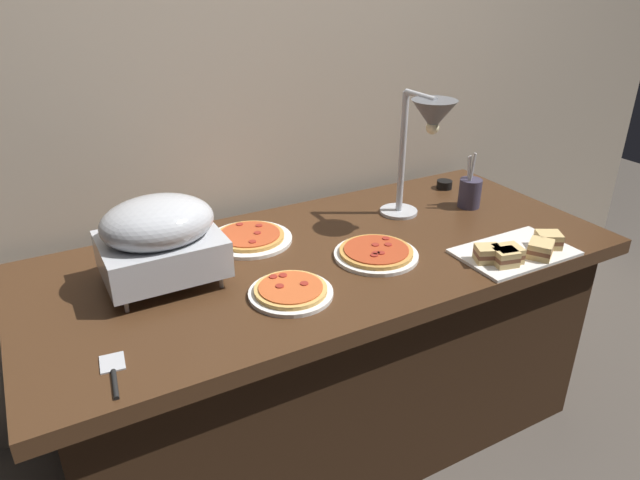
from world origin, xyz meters
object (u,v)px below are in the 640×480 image
(pizza_plate_raised_stand, at_px, (291,291))
(sauce_cup_near, at_px, (444,184))
(pizza_plate_center, at_px, (376,253))
(serving_spatula, at_px, (114,373))
(pizza_plate_front, at_px, (250,238))
(utensil_holder, at_px, (470,192))
(chafing_dish, at_px, (160,237))
(sandwich_platter, at_px, (517,251))
(heat_lamp, at_px, (428,128))

(pizza_plate_raised_stand, bearing_deg, sauce_cup_near, 25.89)
(pizza_plate_center, xyz_separation_m, serving_spatula, (-0.85, -0.19, -0.01))
(pizza_plate_front, distance_m, serving_spatula, 0.73)
(pizza_plate_raised_stand, xyz_separation_m, sauce_cup_near, (0.93, 0.45, 0.01))
(pizza_plate_front, xyz_separation_m, utensil_holder, (0.85, -0.12, 0.05))
(chafing_dish, height_order, pizza_plate_front, chafing_dish)
(chafing_dish, height_order, utensil_holder, chafing_dish)
(sandwich_platter, distance_m, utensil_holder, 0.43)
(pizza_plate_front, xyz_separation_m, pizza_plate_center, (0.31, -0.30, 0.00))
(heat_lamp, height_order, serving_spatula, heat_lamp)
(heat_lamp, xyz_separation_m, pizza_plate_center, (-0.27, -0.13, -0.34))
(sauce_cup_near, relative_size, serving_spatula, 0.37)
(sauce_cup_near, bearing_deg, pizza_plate_raised_stand, -154.11)
(pizza_plate_front, distance_m, pizza_plate_center, 0.43)
(sandwich_platter, distance_m, serving_spatula, 1.24)
(sauce_cup_near, bearing_deg, utensil_holder, -103.37)
(pizza_plate_center, bearing_deg, chafing_dish, 165.30)
(sauce_cup_near, bearing_deg, chafing_dish, -170.34)
(pizza_plate_front, height_order, serving_spatula, pizza_plate_front)
(serving_spatula, bearing_deg, utensil_holder, 14.78)
(sauce_cup_near, bearing_deg, serving_spatula, -158.55)
(pizza_plate_center, distance_m, serving_spatula, 0.87)
(pizza_plate_raised_stand, bearing_deg, serving_spatula, -167.44)
(pizza_plate_raised_stand, bearing_deg, sandwich_platter, -11.07)
(sandwich_platter, bearing_deg, pizza_plate_center, 150.25)
(serving_spatula, bearing_deg, pizza_plate_center, 12.73)
(heat_lamp, xyz_separation_m, pizza_plate_front, (-0.58, 0.17, -0.34))
(chafing_dish, distance_m, pizza_plate_raised_stand, 0.40)
(heat_lamp, xyz_separation_m, sandwich_platter, (0.12, -0.35, -0.33))
(heat_lamp, height_order, sandwich_platter, heat_lamp)
(pizza_plate_front, relative_size, serving_spatula, 1.65)
(heat_lamp, bearing_deg, sauce_cup_near, 37.81)
(chafing_dish, bearing_deg, pizza_plate_front, 22.57)
(chafing_dish, distance_m, sandwich_platter, 1.10)
(heat_lamp, height_order, utensil_holder, heat_lamp)
(chafing_dish, bearing_deg, serving_spatula, -121.30)
(chafing_dish, xyz_separation_m, pizza_plate_center, (0.63, -0.17, -0.13))
(pizza_plate_raised_stand, height_order, serving_spatula, pizza_plate_raised_stand)
(sandwich_platter, height_order, utensil_holder, utensil_holder)
(pizza_plate_front, xyz_separation_m, pizza_plate_raised_stand, (-0.03, -0.38, 0.00))
(pizza_plate_center, bearing_deg, pizza_plate_front, 135.75)
(pizza_plate_front, xyz_separation_m, sandwich_platter, (0.70, -0.52, 0.01))
(heat_lamp, bearing_deg, utensil_holder, 10.21)
(pizza_plate_center, height_order, pizza_plate_raised_stand, same)
(pizza_plate_center, height_order, sandwich_platter, sandwich_platter)
(sandwich_platter, relative_size, utensil_holder, 1.71)
(chafing_dish, height_order, heat_lamp, heat_lamp)
(heat_lamp, bearing_deg, chafing_dish, 177.52)
(sauce_cup_near, height_order, utensil_holder, utensil_holder)
(heat_lamp, bearing_deg, pizza_plate_raised_stand, -161.50)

